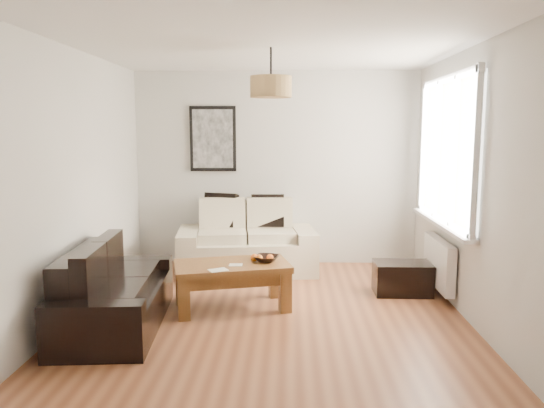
{
  "coord_description": "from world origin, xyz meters",
  "views": [
    {
      "loc": [
        0.18,
        -4.81,
        1.82
      ],
      "look_at": [
        0.0,
        0.6,
        1.05
      ],
      "focal_mm": 34.46,
      "sensor_mm": 36.0,
      "label": 1
    }
  ],
  "objects_px": {
    "sofa_leather": "(116,288)",
    "coffee_table": "(232,285)",
    "loveseat_cream": "(247,238)",
    "ottoman": "(402,278)"
  },
  "relations": [
    {
      "from": "sofa_leather",
      "to": "coffee_table",
      "type": "bearing_deg",
      "value": -67.33
    },
    {
      "from": "loveseat_cream",
      "to": "sofa_leather",
      "type": "bearing_deg",
      "value": -125.57
    },
    {
      "from": "loveseat_cream",
      "to": "sofa_leather",
      "type": "height_order",
      "value": "loveseat_cream"
    },
    {
      "from": "loveseat_cream",
      "to": "coffee_table",
      "type": "bearing_deg",
      "value": -98.43
    },
    {
      "from": "sofa_leather",
      "to": "coffee_table",
      "type": "relative_size",
      "value": 1.45
    },
    {
      "from": "ottoman",
      "to": "sofa_leather",
      "type": "bearing_deg",
      "value": -159.72
    },
    {
      "from": "loveseat_cream",
      "to": "ottoman",
      "type": "bearing_deg",
      "value": -33.1
    },
    {
      "from": "sofa_leather",
      "to": "ottoman",
      "type": "xyz_separation_m",
      "value": [
        2.88,
        1.06,
        -0.18
      ]
    },
    {
      "from": "sofa_leather",
      "to": "coffee_table",
      "type": "height_order",
      "value": "sofa_leather"
    },
    {
      "from": "loveseat_cream",
      "to": "coffee_table",
      "type": "xyz_separation_m",
      "value": [
        -0.03,
        -1.42,
        -0.2
      ]
    }
  ]
}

